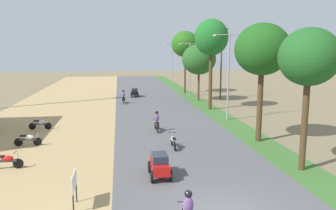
{
  "coord_description": "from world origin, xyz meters",
  "views": [
    {
      "loc": [
        -4.08,
        -11.81,
        6.55
      ],
      "look_at": [
        0.01,
        15.77,
        1.86
      ],
      "focal_mm": 35.51,
      "sensor_mm": 36.0,
      "label": 1
    }
  ],
  "objects_px": {
    "parked_motorbike_second": "(28,139)",
    "parked_motorbike_third": "(40,124)",
    "median_tree_fourth": "(199,59)",
    "median_tree_nearest": "(309,58)",
    "median_tree_second": "(262,50)",
    "car_hatchback_black": "(135,92)",
    "car_hatchback_red": "(160,164)",
    "motorbike_ahead_third": "(157,122)",
    "streetlamp_far": "(172,60)",
    "parked_motorbike_nearest": "(7,160)",
    "motorbike_ahead_second": "(173,141)",
    "utility_pole_near": "(221,61)",
    "streetlamp_mid": "(190,65)",
    "street_signboard": "(74,183)",
    "median_tree_fifth": "(185,44)",
    "median_tree_third": "(211,38)",
    "streetlamp_near": "(229,71)",
    "motorbike_ahead_fourth": "(123,97)"
  },
  "relations": [
    {
      "from": "parked_motorbike_second",
      "to": "parked_motorbike_third",
      "type": "height_order",
      "value": "same"
    },
    {
      "from": "median_tree_fourth",
      "to": "median_tree_nearest",
      "type": "bearing_deg",
      "value": -90.63
    },
    {
      "from": "median_tree_nearest",
      "to": "median_tree_second",
      "type": "xyz_separation_m",
      "value": [
        0.04,
        5.83,
        0.4
      ]
    },
    {
      "from": "median_tree_fourth",
      "to": "car_hatchback_black",
      "type": "distance_m",
      "value": 10.21
    },
    {
      "from": "car_hatchback_red",
      "to": "motorbike_ahead_third",
      "type": "height_order",
      "value": "motorbike_ahead_third"
    },
    {
      "from": "streetlamp_far",
      "to": "car_hatchback_red",
      "type": "xyz_separation_m",
      "value": [
        -7.93,
        -45.28,
        -3.77
      ]
    },
    {
      "from": "parked_motorbike_nearest",
      "to": "motorbike_ahead_second",
      "type": "distance_m",
      "value": 9.97
    },
    {
      "from": "parked_motorbike_nearest",
      "to": "median_tree_nearest",
      "type": "distance_m",
      "value": 17.05
    },
    {
      "from": "utility_pole_near",
      "to": "car_hatchback_red",
      "type": "height_order",
      "value": "utility_pole_near"
    },
    {
      "from": "median_tree_fourth",
      "to": "streetlamp_mid",
      "type": "relative_size",
      "value": 0.97
    },
    {
      "from": "motorbike_ahead_third",
      "to": "parked_motorbike_second",
      "type": "bearing_deg",
      "value": -163.03
    },
    {
      "from": "street_signboard",
      "to": "median_tree_fifth",
      "type": "distance_m",
      "value": 37.72
    },
    {
      "from": "car_hatchback_black",
      "to": "parked_motorbike_second",
      "type": "bearing_deg",
      "value": -110.09
    },
    {
      "from": "median_tree_third",
      "to": "streetlamp_mid",
      "type": "xyz_separation_m",
      "value": [
        0.07,
        10.95,
        -3.37
      ]
    },
    {
      "from": "parked_motorbike_nearest",
      "to": "parked_motorbike_third",
      "type": "xyz_separation_m",
      "value": [
        -0.25,
        9.25,
        0.0
      ]
    },
    {
      "from": "street_signboard",
      "to": "median_tree_second",
      "type": "height_order",
      "value": "median_tree_second"
    },
    {
      "from": "parked_motorbike_second",
      "to": "median_tree_second",
      "type": "distance_m",
      "value": 17.07
    },
    {
      "from": "street_signboard",
      "to": "median_tree_third",
      "type": "bearing_deg",
      "value": 61.34
    },
    {
      "from": "median_tree_nearest",
      "to": "streetlamp_near",
      "type": "distance_m",
      "value": 13.15
    },
    {
      "from": "parked_motorbike_second",
      "to": "median_tree_fifth",
      "type": "distance_m",
      "value": 30.99
    },
    {
      "from": "streetlamp_near",
      "to": "car_hatchback_black",
      "type": "bearing_deg",
      "value": 115.33
    },
    {
      "from": "motorbike_ahead_third",
      "to": "median_tree_second",
      "type": "bearing_deg",
      "value": -29.28
    },
    {
      "from": "car_hatchback_red",
      "to": "parked_motorbike_third",
      "type": "bearing_deg",
      "value": 125.76
    },
    {
      "from": "median_tree_fifth",
      "to": "street_signboard",
      "type": "bearing_deg",
      "value": -108.32
    },
    {
      "from": "median_tree_nearest",
      "to": "median_tree_fourth",
      "type": "height_order",
      "value": "median_tree_nearest"
    },
    {
      "from": "motorbike_ahead_fourth",
      "to": "car_hatchback_black",
      "type": "bearing_deg",
      "value": 73.83
    },
    {
      "from": "car_hatchback_red",
      "to": "motorbike_ahead_third",
      "type": "bearing_deg",
      "value": 84.36
    },
    {
      "from": "streetlamp_mid",
      "to": "parked_motorbike_nearest",
      "type": "bearing_deg",
      "value": -120.53
    },
    {
      "from": "streetlamp_mid",
      "to": "utility_pole_near",
      "type": "height_order",
      "value": "utility_pole_near"
    },
    {
      "from": "motorbike_ahead_second",
      "to": "motorbike_ahead_third",
      "type": "relative_size",
      "value": 1.0
    },
    {
      "from": "median_tree_fifth",
      "to": "car_hatchback_black",
      "type": "distance_m",
      "value": 10.55
    },
    {
      "from": "streetlamp_near",
      "to": "car_hatchback_red",
      "type": "relative_size",
      "value": 3.95
    },
    {
      "from": "motorbike_ahead_third",
      "to": "median_tree_nearest",
      "type": "bearing_deg",
      "value": -54.76
    },
    {
      "from": "street_signboard",
      "to": "car_hatchback_red",
      "type": "xyz_separation_m",
      "value": [
        3.87,
        2.77,
        -0.36
      ]
    },
    {
      "from": "parked_motorbike_second",
      "to": "car_hatchback_black",
      "type": "distance_m",
      "value": 24.08
    },
    {
      "from": "car_hatchback_red",
      "to": "motorbike_ahead_third",
      "type": "xyz_separation_m",
      "value": [
        0.95,
        9.63,
        0.11
      ]
    },
    {
      "from": "motorbike_ahead_second",
      "to": "streetlamp_far",
      "type": "bearing_deg",
      "value": 80.97
    },
    {
      "from": "utility_pole_near",
      "to": "motorbike_ahead_third",
      "type": "relative_size",
      "value": 5.36
    },
    {
      "from": "parked_motorbike_second",
      "to": "median_tree_fifth",
      "type": "height_order",
      "value": "median_tree_fifth"
    },
    {
      "from": "median_tree_fourth",
      "to": "streetlamp_near",
      "type": "distance_m",
      "value": 11.94
    },
    {
      "from": "utility_pole_near",
      "to": "motorbike_ahead_second",
      "type": "relative_size",
      "value": 5.36
    },
    {
      "from": "streetlamp_mid",
      "to": "utility_pole_near",
      "type": "distance_m",
      "value": 4.99
    },
    {
      "from": "parked_motorbike_third",
      "to": "median_tree_third",
      "type": "relative_size",
      "value": 0.19
    },
    {
      "from": "streetlamp_far",
      "to": "car_hatchback_red",
      "type": "bearing_deg",
      "value": -99.93
    },
    {
      "from": "median_tree_second",
      "to": "median_tree_fifth",
      "type": "height_order",
      "value": "median_tree_fifth"
    },
    {
      "from": "streetlamp_far",
      "to": "car_hatchback_black",
      "type": "relative_size",
      "value": 3.85
    },
    {
      "from": "parked_motorbike_third",
      "to": "median_tree_third",
      "type": "bearing_deg",
      "value": 23.44
    },
    {
      "from": "streetlamp_mid",
      "to": "motorbike_ahead_fourth",
      "type": "bearing_deg",
      "value": -148.65
    },
    {
      "from": "street_signboard",
      "to": "streetlamp_mid",
      "type": "height_order",
      "value": "streetlamp_mid"
    },
    {
      "from": "parked_motorbike_second",
      "to": "streetlamp_far",
      "type": "xyz_separation_m",
      "value": [
        16.06,
        38.42,
        3.96
      ]
    }
  ]
}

